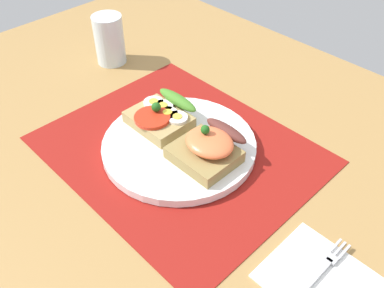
{
  "coord_description": "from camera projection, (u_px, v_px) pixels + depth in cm",
  "views": [
    {
      "loc": [
        38.02,
        -34.26,
        46.73
      ],
      "look_at": [
        3.0,
        0.0,
        3.21
      ],
      "focal_mm": 39.47,
      "sensor_mm": 36.0,
      "label": 1
    }
  ],
  "objects": [
    {
      "name": "fork",
      "position": [
        318.0,
        273.0,
        0.51
      ],
      "size": [
        1.62,
        13.69,
        0.32
      ],
      "color": "#B7B7BC",
      "rests_on": "napkin"
    },
    {
      "name": "sandwich_egg_tomato",
      "position": [
        162.0,
        116.0,
        0.71
      ],
      "size": [
        9.97,
        9.86,
        4.26
      ],
      "color": "#A38B55",
      "rests_on": "plate"
    },
    {
      "name": "placemat",
      "position": [
        179.0,
        149.0,
        0.69
      ],
      "size": [
        42.15,
        34.62,
        0.3
      ],
      "primitive_type": "cube",
      "color": "maroon",
      "rests_on": "ground_plane"
    },
    {
      "name": "ground_plane",
      "position": [
        179.0,
        157.0,
        0.7
      ],
      "size": [
        120.0,
        90.0,
        3.2
      ],
      "primitive_type": "cube",
      "color": "#9E7741"
    },
    {
      "name": "plate",
      "position": [
        179.0,
        145.0,
        0.69
      ],
      "size": [
        24.99,
        24.99,
        1.41
      ],
      "primitive_type": "cylinder",
      "color": "white",
      "rests_on": "placemat"
    },
    {
      "name": "sandwich_salmon",
      "position": [
        209.0,
        147.0,
        0.64
      ],
      "size": [
        9.52,
        9.79,
        5.65
      ],
      "color": "olive",
      "rests_on": "plate"
    },
    {
      "name": "napkin",
      "position": [
        321.0,
        280.0,
        0.51
      ],
      "size": [
        13.24,
        11.52,
        0.6
      ],
      "primitive_type": "cube",
      "color": "white",
      "rests_on": "ground_plane"
    },
    {
      "name": "drinking_glass",
      "position": [
        109.0,
        40.0,
        0.87
      ],
      "size": [
        6.12,
        6.12,
        10.18
      ],
      "primitive_type": "cylinder",
      "color": "silver",
      "rests_on": "ground_plane"
    }
  ]
}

